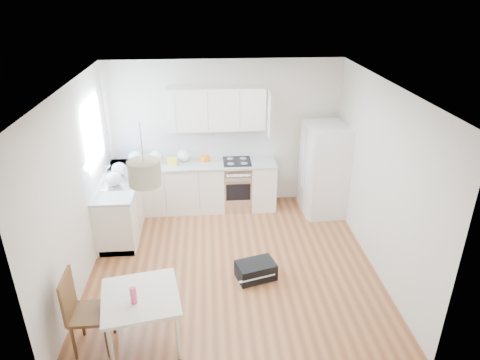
% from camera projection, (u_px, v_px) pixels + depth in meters
% --- Properties ---
extents(floor, '(4.20, 4.20, 0.00)m').
position_uv_depth(floor, '(232.00, 263.00, 6.51)').
color(floor, brown).
rests_on(floor, ground).
extents(ceiling, '(4.20, 4.20, 0.00)m').
position_uv_depth(ceiling, '(231.00, 86.00, 5.37)').
color(ceiling, white).
rests_on(ceiling, wall_back).
extents(wall_back, '(4.20, 0.00, 4.20)m').
position_uv_depth(wall_back, '(225.00, 134.00, 7.83)').
color(wall_back, beige).
rests_on(wall_back, floor).
extents(wall_left, '(0.00, 4.20, 4.20)m').
position_uv_depth(wall_left, '(77.00, 188.00, 5.79)').
color(wall_left, beige).
rests_on(wall_left, floor).
extents(wall_right, '(0.00, 4.20, 4.20)m').
position_uv_depth(wall_right, '(379.00, 178.00, 6.08)').
color(wall_right, beige).
rests_on(wall_right, floor).
extents(window_glassblock, '(0.02, 1.00, 1.00)m').
position_uv_depth(window_glassblock, '(94.00, 133.00, 6.66)').
color(window_glassblock, '#BFE0F9').
rests_on(window_glassblock, wall_left).
extents(cabinets_back, '(3.00, 0.60, 0.88)m').
position_uv_depth(cabinets_back, '(194.00, 187.00, 7.90)').
color(cabinets_back, white).
rests_on(cabinets_back, floor).
extents(cabinets_left, '(0.60, 1.80, 0.88)m').
position_uv_depth(cabinets_left, '(123.00, 205.00, 7.28)').
color(cabinets_left, white).
rests_on(cabinets_left, floor).
extents(counter_back, '(3.02, 0.64, 0.04)m').
position_uv_depth(counter_back, '(193.00, 164.00, 7.71)').
color(counter_back, '#A5A7A9').
rests_on(counter_back, cabinets_back).
extents(counter_left, '(0.64, 1.82, 0.04)m').
position_uv_depth(counter_left, '(119.00, 180.00, 7.08)').
color(counter_left, '#A5A7A9').
rests_on(counter_left, cabinets_left).
extents(backsplash_back, '(3.00, 0.01, 0.58)m').
position_uv_depth(backsplash_back, '(192.00, 142.00, 7.85)').
color(backsplash_back, white).
rests_on(backsplash_back, wall_back).
extents(backsplash_left, '(0.01, 1.80, 0.58)m').
position_uv_depth(backsplash_left, '(99.00, 163.00, 6.93)').
color(backsplash_left, white).
rests_on(backsplash_left, wall_left).
extents(upper_cabinets, '(1.70, 0.32, 0.75)m').
position_uv_depth(upper_cabinets, '(216.00, 109.00, 7.46)').
color(upper_cabinets, white).
rests_on(upper_cabinets, wall_back).
extents(range_oven, '(0.50, 0.61, 0.88)m').
position_uv_depth(range_oven, '(237.00, 185.00, 7.96)').
color(range_oven, silver).
rests_on(range_oven, floor).
extents(sink, '(0.50, 0.80, 0.16)m').
position_uv_depth(sink, '(119.00, 181.00, 7.03)').
color(sink, silver).
rests_on(sink, counter_left).
extents(refrigerator, '(0.83, 0.86, 1.66)m').
position_uv_depth(refrigerator, '(325.00, 170.00, 7.66)').
color(refrigerator, white).
rests_on(refrigerator, floor).
extents(dining_table, '(0.99, 0.99, 0.67)m').
position_uv_depth(dining_table, '(141.00, 301.00, 4.85)').
color(dining_table, beige).
rests_on(dining_table, floor).
extents(dining_chair, '(0.43, 0.43, 1.01)m').
position_uv_depth(dining_chair, '(91.00, 312.00, 4.82)').
color(dining_chair, '#472D15').
rests_on(dining_chair, floor).
extents(drink_bottle, '(0.08, 0.08, 0.24)m').
position_uv_depth(drink_bottle, '(133.00, 294.00, 4.67)').
color(drink_bottle, '#EB4177').
rests_on(drink_bottle, dining_table).
extents(gym_bag, '(0.62, 0.49, 0.25)m').
position_uv_depth(gym_bag, '(256.00, 270.00, 6.14)').
color(gym_bag, black).
rests_on(gym_bag, floor).
extents(pendant_lamp, '(0.42, 0.42, 0.25)m').
position_uv_depth(pendant_lamp, '(145.00, 173.00, 4.21)').
color(pendant_lamp, '#BBB290').
rests_on(pendant_lamp, ceiling).
extents(grocery_bag_a, '(0.27, 0.23, 0.24)m').
position_uv_depth(grocery_bag_a, '(135.00, 158.00, 7.60)').
color(grocery_bag_a, silver).
rests_on(grocery_bag_a, counter_back).
extents(grocery_bag_b, '(0.26, 0.22, 0.23)m').
position_uv_depth(grocery_bag_b, '(156.00, 157.00, 7.65)').
color(grocery_bag_b, silver).
rests_on(grocery_bag_b, counter_back).
extents(grocery_bag_c, '(0.24, 0.20, 0.21)m').
position_uv_depth(grocery_bag_c, '(184.00, 156.00, 7.73)').
color(grocery_bag_c, silver).
rests_on(grocery_bag_c, counter_back).
extents(grocery_bag_d, '(0.25, 0.21, 0.23)m').
position_uv_depth(grocery_bag_d, '(119.00, 169.00, 7.17)').
color(grocery_bag_d, silver).
rests_on(grocery_bag_d, counter_back).
extents(grocery_bag_e, '(0.26, 0.22, 0.23)m').
position_uv_depth(grocery_bag_e, '(114.00, 179.00, 6.81)').
color(grocery_bag_e, silver).
rests_on(grocery_bag_e, counter_left).
extents(snack_orange, '(0.18, 0.16, 0.11)m').
position_uv_depth(snack_orange, '(205.00, 159.00, 7.75)').
color(snack_orange, orange).
rests_on(snack_orange, counter_back).
extents(snack_yellow, '(0.18, 0.13, 0.12)m').
position_uv_depth(snack_yellow, '(172.00, 161.00, 7.63)').
color(snack_yellow, yellow).
rests_on(snack_yellow, counter_back).
extents(snack_red, '(0.16, 0.12, 0.10)m').
position_uv_depth(snack_red, '(149.00, 160.00, 7.69)').
color(snack_red, '#C84219').
rests_on(snack_red, counter_back).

